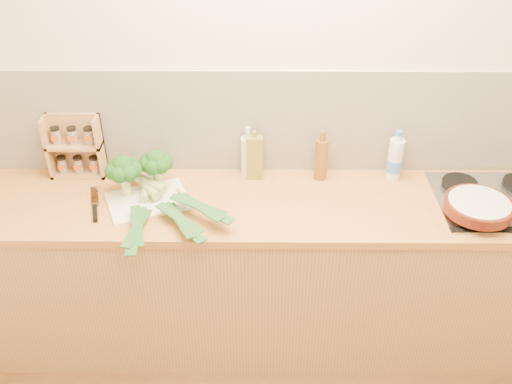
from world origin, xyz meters
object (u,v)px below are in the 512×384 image
at_px(gas_hob, 498,200).
at_px(chefs_knife, 95,209).
at_px(skillet, 479,206).
at_px(spice_rack, 76,149).
at_px(chopping_board, 148,201).

xyz_separation_m(gas_hob, chefs_knife, (-1.90, -0.08, -0.01)).
height_order(gas_hob, skillet, skillet).
xyz_separation_m(skillet, spice_rack, (-1.91, 0.37, 0.08)).
xyz_separation_m(chefs_knife, spice_rack, (-0.15, 0.33, 0.13)).
relative_size(chefs_knife, spice_rack, 0.92).
height_order(gas_hob, chopping_board, gas_hob).
relative_size(gas_hob, chopping_board, 1.57).
relative_size(skillet, spice_rack, 1.38).
relative_size(gas_hob, chefs_knife, 1.94).
height_order(gas_hob, chefs_knife, gas_hob).
xyz_separation_m(chopping_board, chefs_knife, (-0.24, -0.07, 0.00)).
height_order(gas_hob, spice_rack, spice_rack).
relative_size(chopping_board, skillet, 0.83).
bearing_deg(chefs_knife, chopping_board, 2.46).
bearing_deg(gas_hob, chefs_knife, -177.63).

